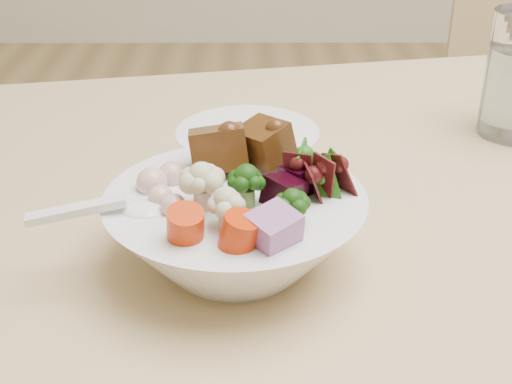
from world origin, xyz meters
TOP-DOWN VIEW (x-y plane):
  - food_bowl at (-0.69, -0.18)m, footprint 0.20×0.20m
  - soup_spoon at (-0.77, -0.21)m, footprint 0.11×0.04m
  - side_bowl at (-0.68, -0.03)m, footprint 0.14×0.14m

SIDE VIEW (x-z plane):
  - side_bowl at x=-0.68m, z-range 0.75..0.79m
  - food_bowl at x=-0.69m, z-range 0.73..0.84m
  - soup_spoon at x=-0.77m, z-range 0.80..0.82m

